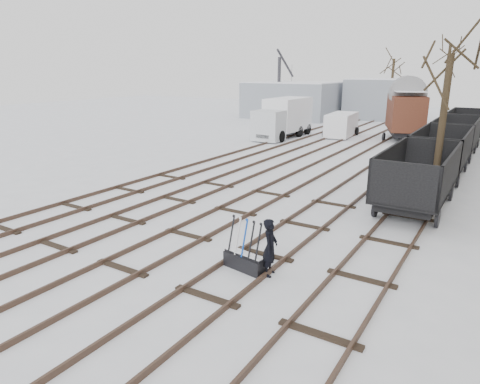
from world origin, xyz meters
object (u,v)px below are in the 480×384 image
(worker, at_px, (270,247))
(lorry, at_px, (283,118))
(crane, at_px, (279,100))
(box_van_wagon, at_px, (406,111))
(freight_wagon_a, at_px, (417,186))
(panel_van, at_px, (341,124))
(ground_frame, at_px, (245,260))

(worker, relative_size, lorry, 0.23)
(crane, bearing_deg, worker, -63.51)
(worker, xyz_separation_m, box_van_wagon, (-2.04, 26.59, 1.46))
(freight_wagon_a, distance_m, lorry, 19.31)
(box_van_wagon, bearing_deg, worker, -104.54)
(box_van_wagon, distance_m, panel_van, 5.11)
(panel_van, xyz_separation_m, crane, (-11.07, 10.17, 1.02))
(panel_van, bearing_deg, box_van_wagon, 5.39)
(freight_wagon_a, xyz_separation_m, crane, (-20.24, 27.45, 1.09))
(freight_wagon_a, xyz_separation_m, box_van_wagon, (-4.31, 18.21, 1.33))
(ground_frame, xyz_separation_m, box_van_wagon, (-1.29, 26.69, 1.99))
(lorry, height_order, crane, crane)
(box_van_wagon, xyz_separation_m, panel_van, (-4.86, -0.94, -1.26))
(box_van_wagon, bearing_deg, panel_van, 171.96)
(freight_wagon_a, relative_size, lorry, 0.85)
(worker, relative_size, panel_van, 0.36)
(freight_wagon_a, bearing_deg, panel_van, 117.95)
(box_van_wagon, distance_m, crane, 18.42)
(freight_wagon_a, bearing_deg, box_van_wagon, 103.30)
(ground_frame, height_order, box_van_wagon, box_van_wagon)
(box_van_wagon, height_order, panel_van, box_van_wagon)
(ground_frame, distance_m, panel_van, 26.49)
(freight_wagon_a, bearing_deg, lorry, 132.73)
(lorry, bearing_deg, crane, 118.90)
(worker, bearing_deg, box_van_wagon, -8.81)
(worker, height_order, panel_van, panel_van)
(panel_van, bearing_deg, freight_wagon_a, -67.55)
(worker, bearing_deg, panel_van, 1.87)
(crane, bearing_deg, ground_frame, -64.54)
(worker, xyz_separation_m, panel_van, (-6.90, 25.65, 0.20))
(worker, xyz_separation_m, crane, (-17.97, 35.83, 1.21))
(box_van_wagon, distance_m, lorry, 9.69)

